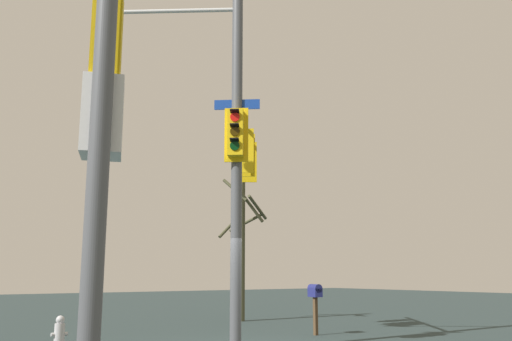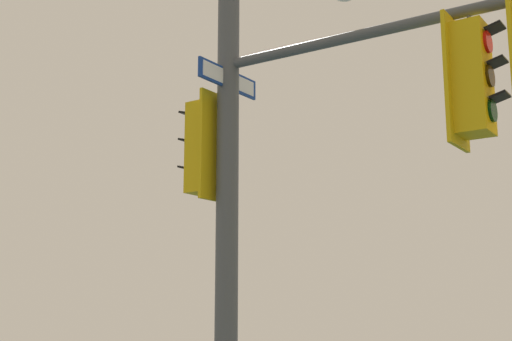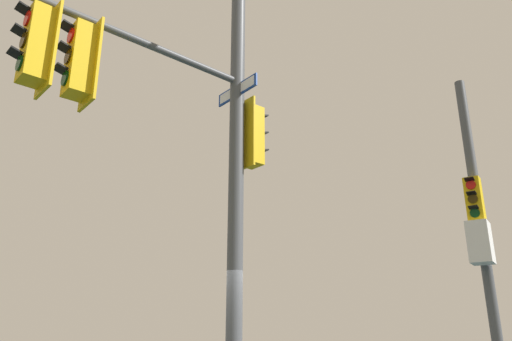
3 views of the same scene
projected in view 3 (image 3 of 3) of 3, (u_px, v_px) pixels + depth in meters
main_signal_pole_assembly at (176, 102)px, 7.81m from camera, size 6.26×4.95×8.62m
secondary_pole_assembly at (480, 229)px, 11.67m from camera, size 0.66×0.88×7.86m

